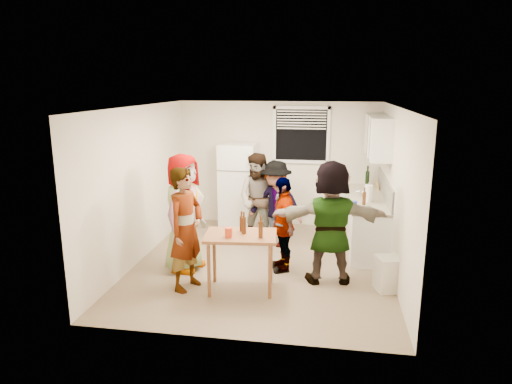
% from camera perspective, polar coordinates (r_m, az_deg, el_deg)
% --- Properties ---
extents(room, '(4.00, 4.50, 2.50)m').
position_cam_1_polar(room, '(7.44, 0.74, -9.01)').
color(room, silver).
rests_on(room, ground).
extents(window, '(1.12, 0.10, 1.06)m').
position_cam_1_polar(window, '(9.09, 5.66, 7.10)').
color(window, white).
rests_on(window, room).
extents(refrigerator, '(0.70, 0.70, 1.70)m').
position_cam_1_polar(refrigerator, '(9.08, -2.19, 0.75)').
color(refrigerator, white).
rests_on(refrigerator, ground).
extents(counter_lower, '(0.60, 2.20, 0.86)m').
position_cam_1_polar(counter_lower, '(8.34, 13.59, -3.76)').
color(counter_lower, white).
rests_on(counter_lower, ground).
extents(countertop, '(0.64, 2.22, 0.04)m').
position_cam_1_polar(countertop, '(8.22, 13.76, -0.76)').
color(countertop, beige).
rests_on(countertop, counter_lower).
extents(backsplash, '(0.03, 2.20, 0.36)m').
position_cam_1_polar(backsplash, '(8.21, 15.82, 0.53)').
color(backsplash, '#ABA69E').
rests_on(backsplash, countertop).
extents(upper_cabinets, '(0.34, 1.60, 0.70)m').
position_cam_1_polar(upper_cabinets, '(8.25, 14.98, 6.78)').
color(upper_cabinets, white).
rests_on(upper_cabinets, room).
extents(kettle, '(0.27, 0.26, 0.18)m').
position_cam_1_polar(kettle, '(8.22, 13.42, -0.61)').
color(kettle, silver).
rests_on(kettle, countertop).
extents(paper_towel, '(0.13, 0.13, 0.29)m').
position_cam_1_polar(paper_towel, '(7.90, 13.80, -1.19)').
color(paper_towel, white).
rests_on(paper_towel, countertop).
extents(wine_bottle, '(0.08, 0.08, 0.30)m').
position_cam_1_polar(wine_bottle, '(9.05, 13.68, 0.65)').
color(wine_bottle, black).
rests_on(wine_bottle, countertop).
extents(beer_bottle_counter, '(0.06, 0.06, 0.22)m').
position_cam_1_polar(beer_bottle_counter, '(7.69, 13.32, -1.56)').
color(beer_bottle_counter, '#47230C').
rests_on(beer_bottle_counter, countertop).
extents(blue_cup, '(0.08, 0.08, 0.11)m').
position_cam_1_polar(blue_cup, '(7.46, 12.21, -1.96)').
color(blue_cup, '#2030BD').
rests_on(blue_cup, countertop).
extents(picture_frame, '(0.02, 0.20, 0.16)m').
position_cam_1_polar(picture_frame, '(8.82, 14.92, 0.80)').
color(picture_frame, gold).
rests_on(picture_frame, countertop).
extents(trash_bin, '(0.42, 0.42, 0.49)m').
position_cam_1_polar(trash_bin, '(6.74, 16.23, -9.73)').
color(trash_bin, beige).
rests_on(trash_bin, ground).
extents(serving_table, '(1.03, 0.74, 0.82)m').
position_cam_1_polar(serving_table, '(6.59, -1.86, -12.09)').
color(serving_table, brown).
rests_on(serving_table, ground).
extents(beer_bottle_table, '(0.06, 0.06, 0.21)m').
position_cam_1_polar(beer_bottle_table, '(6.42, -1.81, -4.89)').
color(beer_bottle_table, '#47230C').
rests_on(beer_bottle_table, serving_table).
extents(red_cup, '(0.10, 0.10, 0.13)m').
position_cam_1_polar(red_cup, '(6.18, -3.43, -5.65)').
color(red_cup, red).
rests_on(red_cup, serving_table).
extents(guest_grey, '(1.98, 1.28, 0.58)m').
position_cam_1_polar(guest_grey, '(7.36, -8.75, -9.42)').
color(guest_grey, gray).
rests_on(guest_grey, ground).
extents(guest_stripe, '(1.85, 1.20, 0.42)m').
position_cam_1_polar(guest_stripe, '(6.73, -8.49, -11.68)').
color(guest_stripe, '#141933').
rests_on(guest_stripe, ground).
extents(guest_back_left, '(1.13, 1.78, 0.63)m').
position_cam_1_polar(guest_back_left, '(8.38, 0.41, -6.38)').
color(guest_back_left, brown).
rests_on(guest_back_left, ground).
extents(guest_back_right, '(1.36, 1.75, 0.57)m').
position_cam_1_polar(guest_back_right, '(8.27, 2.45, -6.68)').
color(guest_back_right, '#414145').
rests_on(guest_back_right, ground).
extents(guest_black, '(1.69, 1.34, 0.36)m').
position_cam_1_polar(guest_black, '(7.27, 3.28, -9.59)').
color(guest_black, black).
rests_on(guest_black, ground).
extents(guest_orange, '(1.93, 2.04, 0.54)m').
position_cam_1_polar(guest_orange, '(6.94, 9.02, -10.92)').
color(guest_orange, '#CA6952').
rests_on(guest_orange, ground).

